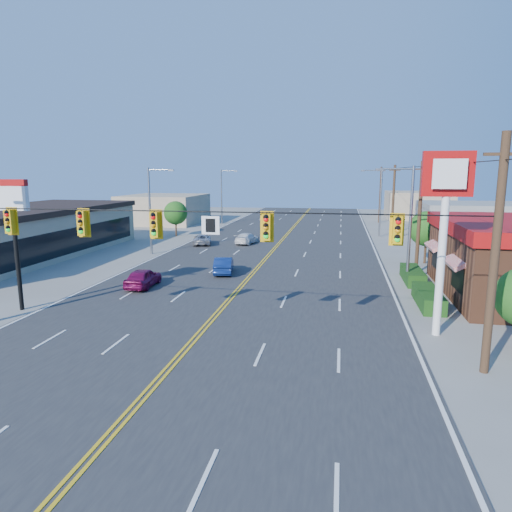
% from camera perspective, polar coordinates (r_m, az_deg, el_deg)
% --- Properties ---
extents(ground, '(160.00, 160.00, 0.00)m').
position_cam_1_polar(ground, '(20.33, -8.74, -11.56)').
color(ground, gray).
rests_on(ground, ground).
extents(road, '(20.00, 120.00, 0.06)m').
position_cam_1_polar(road, '(39.03, 0.91, -0.72)').
color(road, '#2D2D30').
rests_on(road, ground).
extents(signal_span, '(24.32, 0.34, 9.00)m').
position_cam_1_polar(signal_span, '(19.10, -9.48, 2.20)').
color(signal_span, '#47301E').
rests_on(signal_span, ground).
extents(kfc_pylon, '(2.20, 0.36, 8.50)m').
position_cam_1_polar(kfc_pylon, '(22.30, 22.58, 5.71)').
color(kfc_pylon, white).
rests_on(kfc_pylon, ground).
extents(strip_mall, '(10.40, 26.40, 4.40)m').
position_cam_1_polar(strip_mall, '(45.96, -27.75, 2.57)').
color(strip_mall, tan).
rests_on(strip_mall, ground).
extents(pizza_hut_sign, '(1.90, 0.30, 6.85)m').
position_cam_1_polar(pizza_hut_sign, '(27.94, -28.07, 4.30)').
color(pizza_hut_sign, black).
rests_on(pizza_hut_sign, ground).
extents(streetlight_se, '(2.55, 0.25, 8.00)m').
position_cam_1_polar(streetlight_se, '(32.21, 18.40, 4.45)').
color(streetlight_se, gray).
rests_on(streetlight_se, ground).
extents(streetlight_ne, '(2.55, 0.25, 8.00)m').
position_cam_1_polar(streetlight_ne, '(56.02, 15.13, 6.94)').
color(streetlight_ne, gray).
rests_on(streetlight_ne, ground).
extents(streetlight_sw, '(2.55, 0.25, 8.00)m').
position_cam_1_polar(streetlight_sw, '(43.41, -12.89, 6.12)').
color(streetlight_sw, gray).
rests_on(streetlight_sw, ground).
extents(streetlight_nw, '(2.55, 0.25, 8.00)m').
position_cam_1_polar(streetlight_nw, '(68.03, -4.16, 7.82)').
color(streetlight_nw, gray).
rests_on(streetlight_nw, ground).
extents(utility_pole_near, '(0.28, 0.28, 8.40)m').
position_cam_1_polar(utility_pole_near, '(36.39, 19.74, 4.50)').
color(utility_pole_near, '#47301E').
rests_on(utility_pole_near, ground).
extents(utility_pole_mid, '(0.28, 0.28, 8.40)m').
position_cam_1_polar(utility_pole_mid, '(54.18, 16.77, 6.41)').
color(utility_pole_mid, '#47301E').
rests_on(utility_pole_mid, ground).
extents(utility_pole_far, '(0.28, 0.28, 8.40)m').
position_cam_1_polar(utility_pole_far, '(72.08, 15.26, 7.38)').
color(utility_pole_far, '#47301E').
rests_on(utility_pole_far, ground).
extents(tree_kfc_rear, '(2.94, 2.94, 4.41)m').
position_cam_1_polar(tree_kfc_rear, '(40.66, 20.56, 3.21)').
color(tree_kfc_rear, '#47301E').
rests_on(tree_kfc_rear, ground).
extents(tree_west, '(2.80, 2.80, 4.20)m').
position_cam_1_polar(tree_west, '(55.47, -10.02, 5.32)').
color(tree_west, '#47301E').
rests_on(tree_west, ground).
extents(bld_east_mid, '(12.00, 10.00, 4.00)m').
position_cam_1_polar(bld_east_mid, '(60.10, 25.59, 4.08)').
color(bld_east_mid, gray).
rests_on(bld_east_mid, ground).
extents(bld_west_far, '(11.00, 12.00, 4.20)m').
position_cam_1_polar(bld_west_far, '(71.06, -11.37, 5.80)').
color(bld_west_far, tan).
rests_on(bld_west_far, ground).
extents(bld_east_far, '(10.00, 10.00, 4.40)m').
position_cam_1_polar(bld_east_far, '(80.93, 19.57, 6.02)').
color(bld_east_far, tan).
rests_on(bld_east_far, ground).
extents(car_magenta, '(1.64, 3.77, 1.26)m').
position_cam_1_polar(car_magenta, '(31.21, -13.93, -2.74)').
color(car_magenta, maroon).
rests_on(car_magenta, ground).
extents(car_blue, '(1.97, 3.92, 1.23)m').
position_cam_1_polar(car_blue, '(34.49, -4.06, -1.23)').
color(car_blue, navy).
rests_on(car_blue, ground).
extents(car_white, '(2.29, 4.17, 1.14)m').
position_cam_1_polar(car_white, '(48.74, -1.13, 2.16)').
color(car_white, white).
rests_on(car_white, ground).
extents(car_silver, '(2.80, 4.25, 1.08)m').
position_cam_1_polar(car_silver, '(48.52, -6.75, 2.02)').
color(car_silver, '#B3B3B8').
rests_on(car_silver, ground).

